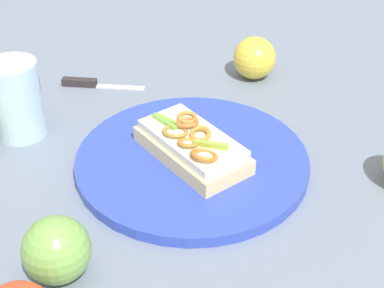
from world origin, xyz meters
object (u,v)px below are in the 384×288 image
at_px(drinking_glass, 17,99).
at_px(knife, 91,84).
at_px(sandwich, 192,145).
at_px(plate, 192,161).
at_px(apple_2, 254,58).
at_px(apple_1, 57,250).

xyz_separation_m(drinking_glass, knife, (-0.05, -0.15, -0.05)).
bearing_deg(knife, sandwich, -46.61).
height_order(plate, knife, plate).
relative_size(drinking_glass, knife, 0.82).
relative_size(sandwich, drinking_glass, 1.55).
relative_size(plate, apple_2, 4.37).
relative_size(apple_1, apple_2, 1.03).
bearing_deg(plate, apple_2, -99.63).
bearing_deg(sandwich, apple_1, 106.63).
xyz_separation_m(sandwich, knife, (0.21, -0.17, -0.03)).
bearing_deg(apple_1, apple_2, -105.91).
relative_size(sandwich, apple_2, 2.45).
relative_size(apple_2, drinking_glass, 0.63).
height_order(apple_1, drinking_glass, drinking_glass).
height_order(apple_2, knife, apple_2).
bearing_deg(plate, apple_1, 66.96).
xyz_separation_m(apple_1, drinking_glass, (0.16, -0.24, 0.02)).
distance_m(sandwich, apple_1, 0.24).
bearing_deg(knife, drinking_glass, -113.98).
bearing_deg(plate, sandwich, 43.93).
bearing_deg(apple_1, knife, -73.45).
relative_size(apple_2, knife, 0.52).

